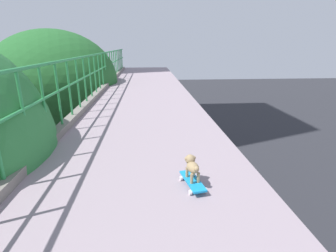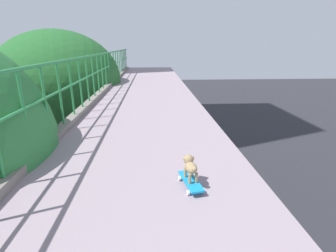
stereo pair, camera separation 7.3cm
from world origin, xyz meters
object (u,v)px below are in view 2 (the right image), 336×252
object	(u,v)px
city_bus	(46,117)
small_dog	(190,166)
toy_skateboard	(191,181)
car_blue_fifth	(40,195)

from	to	relation	value
city_bus	small_dog	xyz separation A→B (m)	(9.99, -19.82, 4.77)
toy_skateboard	small_dog	bearing A→B (deg)	97.57
toy_skateboard	small_dog	distance (m)	0.20
small_dog	car_blue_fifth	bearing A→B (deg)	124.99
city_bus	toy_skateboard	xyz separation A→B (m)	(9.99, -19.86, 4.58)
city_bus	toy_skateboard	world-z (taller)	toy_skateboard
car_blue_fifth	city_bus	bearing A→B (deg)	108.96
car_blue_fifth	small_dog	xyz separation A→B (m)	(6.25, -8.92, 5.90)
car_blue_fifth	small_dog	world-z (taller)	small_dog
city_bus	small_dog	world-z (taller)	small_dog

